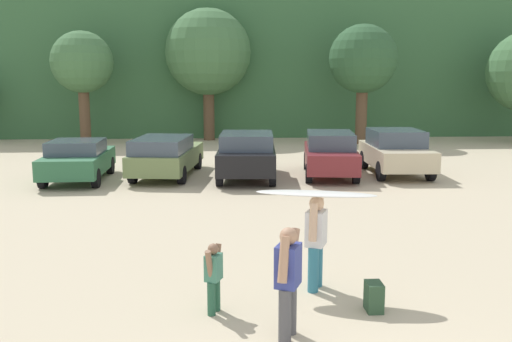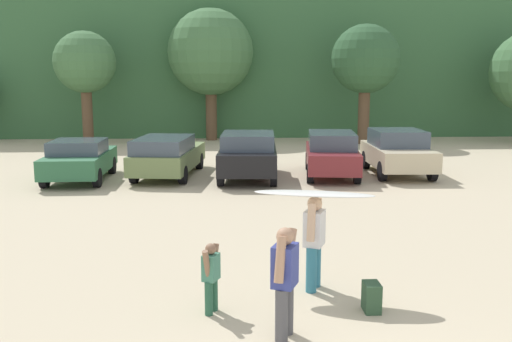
{
  "view_description": "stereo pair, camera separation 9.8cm",
  "coord_description": "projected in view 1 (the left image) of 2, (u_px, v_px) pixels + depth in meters",
  "views": [
    {
      "loc": [
        -1.45,
        -4.63,
        3.55
      ],
      "look_at": [
        -0.7,
        8.53,
        1.29
      ],
      "focal_mm": 39.27,
      "sensor_mm": 36.0,
      "label": 1
    },
    {
      "loc": [
        -1.35,
        -4.63,
        3.55
      ],
      "look_at": [
        -0.7,
        8.53,
        1.29
      ],
      "focal_mm": 39.27,
      "sensor_mm": 36.0,
      "label": 2
    }
  ],
  "objects": [
    {
      "name": "parked_car_forest_green",
      "position": [
        78.0,
        159.0,
        19.0
      ],
      "size": [
        1.94,
        3.95,
        1.4
      ],
      "rotation": [
        0.0,
        0.0,
        1.59
      ],
      "color": "#2D6642",
      "rests_on": "ground_plane"
    },
    {
      "name": "parked_car_black",
      "position": [
        247.0,
        154.0,
        19.29
      ],
      "size": [
        2.16,
        4.15,
        1.61
      ],
      "rotation": [
        0.0,
        0.0,
        1.51
      ],
      "color": "black",
      "rests_on": "ground_plane"
    },
    {
      "name": "parked_car_champagne",
      "position": [
        396.0,
        151.0,
        20.26
      ],
      "size": [
        2.02,
        4.03,
        1.62
      ],
      "rotation": [
        0.0,
        0.0,
        1.54
      ],
      "color": "beige",
      "rests_on": "ground_plane"
    },
    {
      "name": "hillside_ridge",
      "position": [
        245.0,
        64.0,
        37.38
      ],
      "size": [
        108.0,
        12.0,
        8.63
      ],
      "primitive_type": "cube",
      "color": "#38663D",
      "rests_on": "ground_plane"
    },
    {
      "name": "backpack_dropped",
      "position": [
        374.0,
        297.0,
        8.51
      ],
      "size": [
        0.24,
        0.34,
        0.45
      ],
      "color": "#2D4C33",
      "rests_on": "ground_plane"
    },
    {
      "name": "parked_car_maroon",
      "position": [
        330.0,
        153.0,
        19.9
      ],
      "size": [
        2.23,
        4.39,
        1.56
      ],
      "rotation": [
        0.0,
        0.0,
        1.45
      ],
      "color": "maroon",
      "rests_on": "ground_plane"
    },
    {
      "name": "parked_car_olive_green",
      "position": [
        166.0,
        155.0,
        19.75
      ],
      "size": [
        2.41,
        4.8,
        1.46
      ],
      "rotation": [
        0.0,
        0.0,
        1.44
      ],
      "color": "#6B7F4C",
      "rests_on": "ground_plane"
    },
    {
      "name": "tree_center_right",
      "position": [
        363.0,
        60.0,
        28.87
      ],
      "size": [
        3.53,
        3.53,
        6.17
      ],
      "color": "brown",
      "rests_on": "ground_plane"
    },
    {
      "name": "tree_right",
      "position": [
        208.0,
        53.0,
        30.41
      ],
      "size": [
        4.68,
        4.68,
        7.15
      ],
      "color": "brown",
      "rests_on": "ground_plane"
    },
    {
      "name": "tree_left",
      "position": [
        82.0,
        63.0,
        28.67
      ],
      "size": [
        3.17,
        3.17,
        5.82
      ],
      "color": "brown",
      "rests_on": "ground_plane"
    },
    {
      "name": "person_adult",
      "position": [
        316.0,
        237.0,
        9.28
      ],
      "size": [
        0.42,
        0.61,
        1.6
      ],
      "rotation": [
        0.0,
        0.0,
        2.75
      ],
      "color": "teal",
      "rests_on": "ground_plane"
    },
    {
      "name": "surfboard_white",
      "position": [
        316.0,
        194.0,
        9.15
      ],
      "size": [
        2.06,
        1.01,
        0.09
      ],
      "rotation": [
        0.0,
        0.0,
        2.9
      ],
      "color": "white"
    },
    {
      "name": "person_companion",
      "position": [
        288.0,
        276.0,
        7.53
      ],
      "size": [
        0.42,
        0.75,
        1.56
      ],
      "rotation": [
        0.0,
        0.0,
        2.75
      ],
      "color": "#4C4C51",
      "rests_on": "ground_plane"
    },
    {
      "name": "person_child",
      "position": [
        214.0,
        274.0,
        8.37
      ],
      "size": [
        0.29,
        0.49,
        1.09
      ],
      "rotation": [
        0.0,
        0.0,
        2.75
      ],
      "color": "#26593F",
      "rests_on": "ground_plane"
    }
  ]
}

